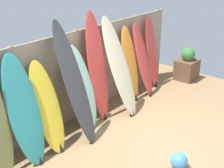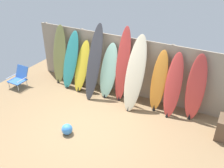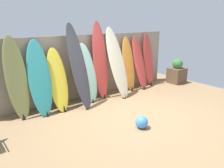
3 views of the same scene
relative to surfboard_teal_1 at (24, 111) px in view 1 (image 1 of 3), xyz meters
name	(u,v)px [view 1 (image 1 of 3)]	position (x,y,z in m)	size (l,w,h in m)	color
ground	(162,149)	(1.62, -1.59, -0.88)	(7.68, 7.68, 0.00)	#8E704C
fence_back	(79,74)	(1.62, 0.42, 0.02)	(6.08, 0.11, 1.80)	gray
surfboard_teal_1	(24,111)	(0.00, 0.00, 0.00)	(0.61, 0.76, 1.78)	teal
surfboard_yellow_2	(48,108)	(0.44, -0.03, -0.13)	(0.54, 0.69, 1.55)	yellow
surfboard_charcoal_3	(75,84)	(0.97, -0.15, 0.18)	(0.44, 0.88, 2.15)	#38383D
surfboard_seafoam_4	(82,88)	(1.34, 0.06, -0.09)	(0.55, 0.64, 1.60)	#9ED6BC
surfboard_red_5	(97,68)	(1.79, 0.07, 0.20)	(0.49, 0.52, 2.18)	#D13D38
surfboard_cream_6	(119,67)	(2.26, -0.11, 0.12)	(0.54, 0.88, 2.02)	beige
surfboard_orange_7	(130,65)	(2.89, 0.08, -0.04)	(0.46, 0.49, 1.70)	orange
surfboard_red_8	(143,60)	(3.31, 0.02, -0.03)	(0.46, 0.64, 1.71)	#D13D38
surfboard_red_9	(152,53)	(3.86, 0.13, -0.01)	(0.51, 0.45, 1.77)	#D13D38
planter_box	(187,66)	(4.85, -0.36, -0.51)	(0.57, 0.50, 0.87)	brown
beach_ball	(179,161)	(1.36, -2.06, -0.74)	(0.27, 0.27, 0.27)	#3F8CE5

